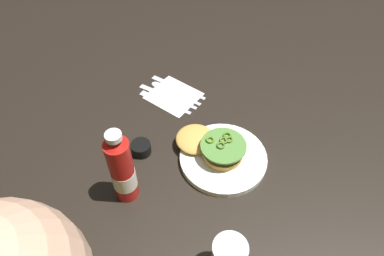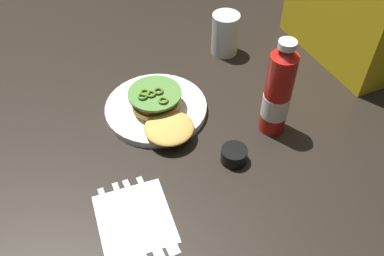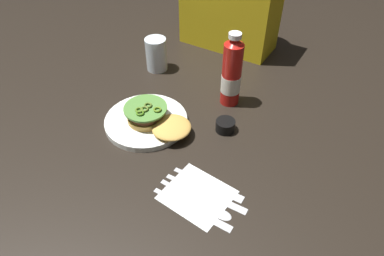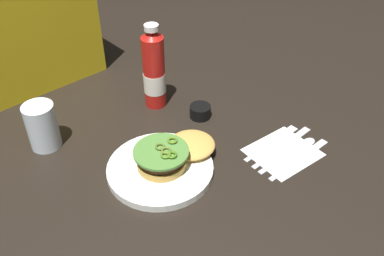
# 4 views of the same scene
# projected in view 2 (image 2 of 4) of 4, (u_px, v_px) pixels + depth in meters

# --- Properties ---
(ground_plane) EXTENTS (3.00, 3.00, 0.00)m
(ground_plane) POSITION_uv_depth(u_px,v_px,m) (154.00, 117.00, 0.98)
(ground_plane) COLOR black
(dinner_plate) EXTENTS (0.24, 0.24, 0.02)m
(dinner_plate) POSITION_uv_depth(u_px,v_px,m) (156.00, 108.00, 0.99)
(dinner_plate) COLOR white
(dinner_plate) RESTS_ON ground_plane
(burger_sandwich) EXTENTS (0.21, 0.13, 0.05)m
(burger_sandwich) POSITION_uv_depth(u_px,v_px,m) (160.00, 110.00, 0.94)
(burger_sandwich) COLOR gold
(burger_sandwich) RESTS_ON dinner_plate
(ketchup_bottle) EXTENTS (0.06, 0.06, 0.24)m
(ketchup_bottle) POSITION_uv_depth(u_px,v_px,m) (278.00, 94.00, 0.88)
(ketchup_bottle) COLOR red
(ketchup_bottle) RESTS_ON ground_plane
(water_glass) EXTENTS (0.07, 0.07, 0.12)m
(water_glass) POSITION_uv_depth(u_px,v_px,m) (225.00, 34.00, 1.12)
(water_glass) COLOR silver
(water_glass) RESTS_ON ground_plane
(condiment_cup) EXTENTS (0.06, 0.06, 0.03)m
(condiment_cup) POSITION_uv_depth(u_px,v_px,m) (234.00, 155.00, 0.87)
(condiment_cup) COLOR black
(condiment_cup) RESTS_ON ground_plane
(napkin) EXTENTS (0.17, 0.15, 0.00)m
(napkin) POSITION_uv_depth(u_px,v_px,m) (135.00, 219.00, 0.78)
(napkin) COLOR white
(napkin) RESTS_ON ground_plane
(steak_knife) EXTENTS (0.21, 0.02, 0.00)m
(steak_knife) POSITION_uv_depth(u_px,v_px,m) (117.00, 236.00, 0.75)
(steak_knife) COLOR silver
(steak_knife) RESTS_ON napkin
(spoon_utensil) EXTENTS (0.20, 0.03, 0.00)m
(spoon_utensil) POSITION_uv_depth(u_px,v_px,m) (132.00, 233.00, 0.76)
(spoon_utensil) COLOR silver
(spoon_utensil) RESTS_ON napkin
(butter_knife) EXTENTS (0.22, 0.02, 0.00)m
(butter_knife) POSITION_uv_depth(u_px,v_px,m) (147.00, 227.00, 0.77)
(butter_knife) COLOR silver
(butter_knife) RESTS_ON napkin
(fork_utensil) EXTENTS (0.19, 0.02, 0.00)m
(fork_utensil) POSITION_uv_depth(u_px,v_px,m) (159.00, 219.00, 0.78)
(fork_utensil) COLOR silver
(fork_utensil) RESTS_ON napkin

